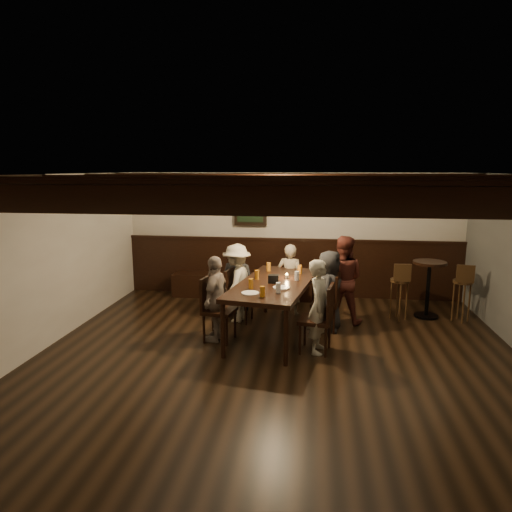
# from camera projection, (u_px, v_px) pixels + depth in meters

# --- Properties ---
(room) EXTENTS (7.00, 7.00, 7.00)m
(room) POSITION_uv_depth(u_px,v_px,m) (271.00, 253.00, 7.69)
(room) COLOR black
(room) RESTS_ON ground
(dining_table) EXTENTS (1.33, 2.32, 0.82)m
(dining_table) POSITION_uv_depth(u_px,v_px,m) (274.00, 287.00, 6.77)
(dining_table) COLOR black
(dining_table) RESTS_ON floor
(chair_left_near) EXTENTS (0.45, 0.45, 0.86)m
(chair_left_near) POSITION_uv_depth(u_px,v_px,m) (239.00, 305.00, 7.49)
(chair_left_near) COLOR black
(chair_left_near) RESTS_ON floor
(chair_left_far) EXTENTS (0.50, 0.50, 0.94)m
(chair_left_far) POSITION_uv_depth(u_px,v_px,m) (218.00, 321.00, 6.64)
(chair_left_far) COLOR black
(chair_left_far) RESTS_ON floor
(chair_right_near) EXTENTS (0.47, 0.47, 0.89)m
(chair_right_near) POSITION_uv_depth(u_px,v_px,m) (326.00, 313.00, 7.08)
(chair_right_near) COLOR black
(chair_right_near) RESTS_ON floor
(chair_right_far) EXTENTS (0.49, 0.49, 0.94)m
(chair_right_far) POSITION_uv_depth(u_px,v_px,m) (316.00, 331.00, 6.23)
(chair_right_far) COLOR black
(chair_right_far) RESTS_ON floor
(person_bench_left) EXTENTS (0.64, 0.47, 1.20)m
(person_bench_left) POSITION_uv_depth(u_px,v_px,m) (237.00, 278.00, 7.90)
(person_bench_left) COLOR #28292B
(person_bench_left) RESTS_ON floor
(person_bench_centre) EXTENTS (0.49, 0.36, 1.23)m
(person_bench_centre) POSITION_uv_depth(u_px,v_px,m) (290.00, 279.00, 7.78)
(person_bench_centre) COLOR gray
(person_bench_centre) RESTS_ON floor
(person_bench_right) EXTENTS (0.77, 0.65, 1.43)m
(person_bench_right) POSITION_uv_depth(u_px,v_px,m) (342.00, 279.00, 7.36)
(person_bench_right) COLOR maroon
(person_bench_right) RESTS_ON floor
(person_left_near) EXTENTS (0.61, 0.90, 1.28)m
(person_left_near) POSITION_uv_depth(u_px,v_px,m) (237.00, 283.00, 7.43)
(person_left_near) COLOR #B8B19C
(person_left_near) RESTS_ON floor
(person_left_far) EXTENTS (0.42, 0.78, 1.26)m
(person_left_far) POSITION_uv_depth(u_px,v_px,m) (216.00, 298.00, 6.58)
(person_left_far) COLOR gray
(person_left_far) RESTS_ON floor
(person_right_near) EXTENTS (0.49, 0.67, 1.26)m
(person_right_near) POSITION_uv_depth(u_px,v_px,m) (329.00, 291.00, 7.00)
(person_right_near) COLOR #242426
(person_right_near) RESTS_ON floor
(person_right_far) EXTENTS (0.38, 0.51, 1.29)m
(person_right_far) POSITION_uv_depth(u_px,v_px,m) (319.00, 306.00, 6.15)
(person_right_far) COLOR #AAA48F
(person_right_far) RESTS_ON floor
(pint_a) EXTENTS (0.07, 0.07, 0.14)m
(pint_a) POSITION_uv_depth(u_px,v_px,m) (269.00, 267.00, 7.48)
(pint_a) COLOR #BF7219
(pint_a) RESTS_ON dining_table
(pint_b) EXTENTS (0.07, 0.07, 0.14)m
(pint_b) POSITION_uv_depth(u_px,v_px,m) (300.00, 269.00, 7.28)
(pint_b) COLOR #BF7219
(pint_b) RESTS_ON dining_table
(pint_c) EXTENTS (0.07, 0.07, 0.14)m
(pint_c) POSITION_uv_depth(u_px,v_px,m) (257.00, 275.00, 6.92)
(pint_c) COLOR #BF7219
(pint_c) RESTS_ON dining_table
(pint_d) EXTENTS (0.07, 0.07, 0.14)m
(pint_d) POSITION_uv_depth(u_px,v_px,m) (297.00, 276.00, 6.84)
(pint_d) COLOR silver
(pint_d) RESTS_ON dining_table
(pint_e) EXTENTS (0.07, 0.07, 0.14)m
(pint_e) POSITION_uv_depth(u_px,v_px,m) (251.00, 284.00, 6.38)
(pint_e) COLOR #BF7219
(pint_e) RESTS_ON dining_table
(pint_f) EXTENTS (0.07, 0.07, 0.14)m
(pint_f) POSITION_uv_depth(u_px,v_px,m) (278.00, 288.00, 6.17)
(pint_f) COLOR silver
(pint_f) RESTS_ON dining_table
(pint_g) EXTENTS (0.07, 0.07, 0.14)m
(pint_g) POSITION_uv_depth(u_px,v_px,m) (262.00, 292.00, 5.98)
(pint_g) COLOR #BF7219
(pint_g) RESTS_ON dining_table
(plate_near) EXTENTS (0.24, 0.24, 0.01)m
(plate_near) POSITION_uv_depth(u_px,v_px,m) (250.00, 293.00, 6.14)
(plate_near) COLOR white
(plate_near) RESTS_ON dining_table
(plate_far) EXTENTS (0.24, 0.24, 0.01)m
(plate_far) POSITION_uv_depth(u_px,v_px,m) (281.00, 288.00, 6.42)
(plate_far) COLOR white
(plate_far) RESTS_ON dining_table
(condiment_caddy) EXTENTS (0.15, 0.10, 0.12)m
(condiment_caddy) POSITION_uv_depth(u_px,v_px,m) (273.00, 279.00, 6.70)
(condiment_caddy) COLOR black
(condiment_caddy) RESTS_ON dining_table
(candle) EXTENTS (0.05, 0.05, 0.05)m
(candle) POSITION_uv_depth(u_px,v_px,m) (287.00, 277.00, 7.00)
(candle) COLOR beige
(candle) RESTS_ON dining_table
(high_top_table) EXTENTS (0.54, 0.54, 0.96)m
(high_top_table) POSITION_uv_depth(u_px,v_px,m) (429.00, 281.00, 7.62)
(high_top_table) COLOR black
(high_top_table) RESTS_ON floor
(bar_stool_left) EXTENTS (0.31, 0.32, 0.97)m
(bar_stool_left) POSITION_uv_depth(u_px,v_px,m) (399.00, 299.00, 7.53)
(bar_stool_left) COLOR #372011
(bar_stool_left) RESTS_ON floor
(bar_stool_right) EXTENTS (0.31, 0.33, 0.97)m
(bar_stool_right) POSITION_uv_depth(u_px,v_px,m) (461.00, 300.00, 7.45)
(bar_stool_right) COLOR #372011
(bar_stool_right) RESTS_ON floor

